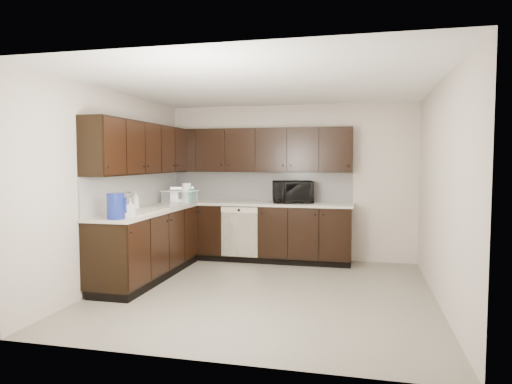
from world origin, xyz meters
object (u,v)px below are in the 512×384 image
storage_bin (180,197)px  blue_pitcher (116,206)px  microwave (293,192)px  sink (137,217)px  toaster_oven (182,194)px

storage_bin → blue_pitcher: 2.05m
microwave → blue_pitcher: bearing=-138.7°
storage_bin → sink: bearing=-91.1°
microwave → toaster_oven: bearing=168.1°
sink → toaster_oven: sink is taller
sink → blue_pitcher: size_ratio=2.77×
toaster_oven → sink: bearing=-109.1°
sink → blue_pitcher: (0.10, -0.69, 0.21)m
toaster_oven → storage_bin: (0.09, -0.32, -0.02)m
microwave → blue_pitcher: microwave is taller
storage_bin → blue_pitcher: (0.07, -2.05, 0.05)m
microwave → blue_pitcher: size_ratio=2.10×
blue_pitcher → toaster_oven: bearing=114.6°
sink → microwave: bearing=45.0°
sink → microwave: 2.50m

